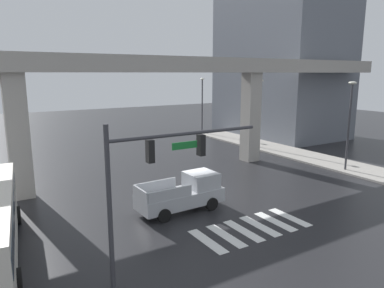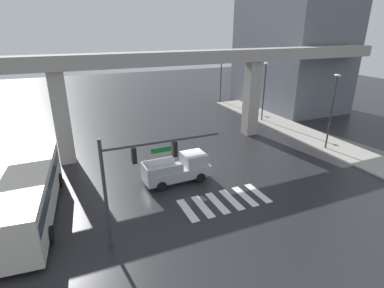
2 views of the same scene
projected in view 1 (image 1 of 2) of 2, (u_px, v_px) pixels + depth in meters
name	position (u px, v px, depth m)	size (l,w,h in m)	color
ground_plane	(194.00, 197.00, 23.05)	(120.00, 120.00, 0.00)	#232326
crosswalk_stripes	(252.00, 228.00, 18.33)	(6.05, 2.80, 0.01)	silver
elevated_overpass	(154.00, 76.00, 26.32)	(50.75, 1.93, 9.11)	#9E9991
office_building	(283.00, 7.00, 43.65)	(10.19, 15.47, 31.75)	slate
sidewalk_east	(322.00, 160.00, 32.32)	(4.00, 36.00, 0.15)	#9E9991
pickup_truck	(185.00, 194.00, 20.66)	(5.16, 2.21, 2.08)	#A8AAAF
traffic_signal_mast	(153.00, 170.00, 13.08)	(6.49, 0.32, 6.20)	#38383D
street_lamp_near_corner	(350.00, 116.00, 28.12)	(0.44, 0.70, 7.24)	#38383D
street_lamp_mid_block	(260.00, 105.00, 36.90)	(0.44, 0.70, 7.24)	#38383D
street_lamp_far_north	(202.00, 99.00, 46.15)	(0.44, 0.70, 7.24)	#38383D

